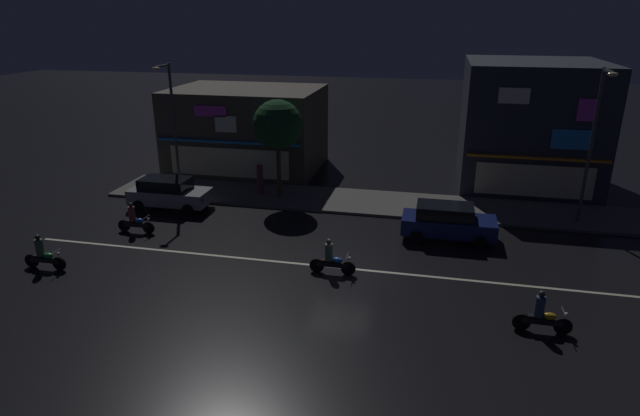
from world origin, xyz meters
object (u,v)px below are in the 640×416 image
pedestrian_on_sidewalk (260,179)px  motorcycle_lead (134,220)px  motorcycle_opposite_lane (542,315)px  traffic_cone (440,222)px  streetlamp_west (172,119)px  parked_car_trailing (169,193)px  streetlamp_mid (594,136)px  motorcycle_following (331,259)px  parked_car_near_kerb (447,221)px  motorcycle_trailing_far (43,255)px

pedestrian_on_sidewalk → motorcycle_lead: (-4.14, -6.59, -0.40)m
motorcycle_opposite_lane → traffic_cone: 9.42m
streetlamp_west → motorcycle_opposite_lane: size_ratio=3.86×
parked_car_trailing → streetlamp_mid: bearing=5.6°
streetlamp_mid → pedestrian_on_sidewalk: (-17.01, 0.96, -3.52)m
pedestrian_on_sidewalk → streetlamp_mid: bearing=43.7°
streetlamp_mid → parked_car_trailing: (-21.17, -2.06, -3.69)m
motorcycle_lead → motorcycle_opposite_lane: 18.38m
parked_car_trailing → pedestrian_on_sidewalk: bearing=36.0°
streetlamp_west → parked_car_trailing: bearing=-75.5°
streetlamp_mid → motorcycle_following: size_ratio=3.97×
streetlamp_west → parked_car_near_kerb: (15.26, -3.28, -3.58)m
parked_car_near_kerb → streetlamp_mid: bearing=26.1°
parked_car_trailing → streetlamp_west: bearing=104.5°
motorcycle_trailing_far → motorcycle_lead: bearing=-110.2°
streetlamp_west → pedestrian_on_sidewalk: 5.89m
traffic_cone → motorcycle_following: bearing=-124.8°
motorcycle_lead → traffic_cone: motorcycle_lead is taller
parked_car_near_kerb → motorcycle_lead: 14.89m
pedestrian_on_sidewalk → motorcycle_opposite_lane: 17.78m
motorcycle_trailing_far → streetlamp_west: bearing=-95.9°
parked_car_near_kerb → traffic_cone: 1.60m
streetlamp_mid → motorcycle_following: 14.12m
pedestrian_on_sidewalk → traffic_cone: bearing=32.2°
parked_car_near_kerb → motorcycle_lead: parked_car_near_kerb is taller
parked_car_near_kerb → parked_car_trailing: (-14.70, 1.11, 0.00)m
streetlamp_west → motorcycle_following: streetlamp_west is taller
motorcycle_lead → motorcycle_following: bearing=-16.1°
streetlamp_west → streetlamp_mid: (21.73, -0.10, 0.11)m
pedestrian_on_sidewalk → parked_car_trailing: bearing=-97.0°
streetlamp_mid → pedestrian_on_sidewalk: 17.40m
parked_car_near_kerb → traffic_cone: bearing=102.2°
streetlamp_west → traffic_cone: bearing=-7.0°
motorcycle_lead → traffic_cone: (14.37, 3.90, -0.36)m
motorcycle_trailing_far → traffic_cone: motorcycle_trailing_far is taller
parked_car_trailing → motorcycle_lead: size_ratio=2.26×
motorcycle_following → motorcycle_trailing_far: size_ratio=1.00×
streetlamp_mid → parked_car_trailing: streetlamp_mid is taller
parked_car_trailing → traffic_cone: bearing=1.4°
streetlamp_mid → pedestrian_on_sidewalk: streetlamp_mid is taller
pedestrian_on_sidewalk → motorcycle_trailing_far: bearing=-70.7°
streetlamp_mid → motorcycle_trailing_far: streetlamp_mid is taller
pedestrian_on_sidewalk → motorcycle_lead: size_ratio=1.01×
parked_car_trailing → motorcycle_following: parked_car_trailing is taller
parked_car_near_kerb → motorcycle_lead: (-14.68, -2.45, -0.24)m
motorcycle_following → motorcycle_opposite_lane: same height
motorcycle_trailing_far → traffic_cone: (15.97, 8.26, -0.36)m
streetlamp_mid → parked_car_near_kerb: size_ratio=1.75×
parked_car_trailing → motorcycle_following: size_ratio=2.26×
parked_car_trailing → motorcycle_trailing_far: size_ratio=2.26×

